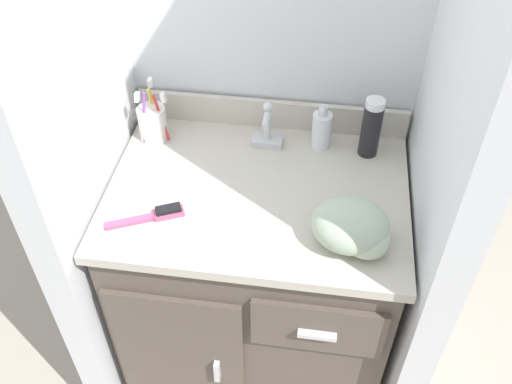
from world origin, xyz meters
TOP-DOWN VIEW (x-y plane):
  - ground_plane at (0.00, 0.00)m, footprint 6.00×6.00m
  - wall_back at (0.00, 0.35)m, footprint 1.00×0.08m
  - wall_left at (-0.46, 0.00)m, footprint 0.08×0.67m
  - wall_right at (0.46, 0.00)m, footprint 0.08×0.67m
  - vanity at (-0.00, -0.00)m, footprint 0.82×0.61m
  - backsplash at (0.00, 0.29)m, footprint 0.82×0.02m
  - sink_faucet at (0.00, 0.20)m, footprint 0.09×0.09m
  - toothbrush_cup at (-0.34, 0.18)m, footprint 0.10×0.11m
  - soap_dispenser at (0.16, 0.22)m, footprint 0.06×0.06m
  - shaving_cream_can at (0.29, 0.20)m, footprint 0.06×0.06m
  - hairbrush at (-0.24, -0.14)m, footprint 0.20×0.11m
  - hand_towel at (0.26, -0.15)m, footprint 0.19×0.17m

SIDE VIEW (x-z plane):
  - ground_plane at x=0.00m, z-range 0.00..0.00m
  - vanity at x=0.00m, z-range 0.02..0.83m
  - hairbrush at x=-0.24m, z-range 0.80..0.83m
  - backsplash at x=0.00m, z-range 0.81..0.90m
  - sink_faucet at x=0.00m, z-range 0.78..0.92m
  - hand_towel at x=0.26m, z-range 0.80..0.92m
  - toothbrush_cup at x=-0.34m, z-range 0.77..0.95m
  - soap_dispenser at x=0.16m, z-range 0.79..0.94m
  - shaving_cream_can at x=0.29m, z-range 0.80..0.99m
  - wall_back at x=0.00m, z-range 0.00..2.20m
  - wall_left at x=-0.46m, z-range 0.00..2.20m
  - wall_right at x=0.46m, z-range 0.00..2.20m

